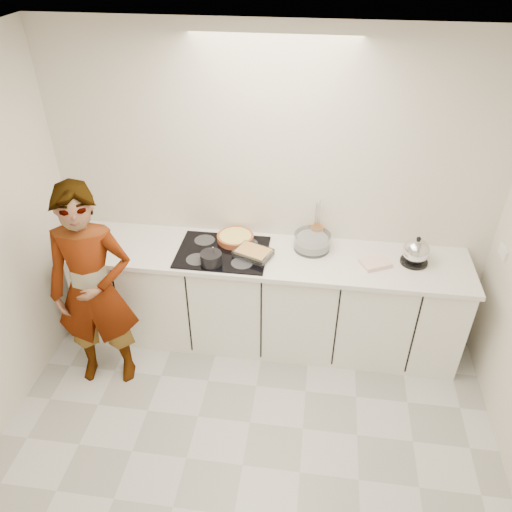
# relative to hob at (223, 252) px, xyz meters

# --- Properties ---
(floor) EXTENTS (3.60, 3.20, 0.00)m
(floor) POSITION_rel_hob_xyz_m (0.35, -1.26, -0.92)
(floor) COLOR silver
(floor) RESTS_ON ground
(ceiling) EXTENTS (3.60, 3.20, 0.00)m
(ceiling) POSITION_rel_hob_xyz_m (0.35, -1.26, 1.68)
(ceiling) COLOR white
(ceiling) RESTS_ON wall_back
(wall_back) EXTENTS (3.60, 0.00, 2.60)m
(wall_back) POSITION_rel_hob_xyz_m (0.35, 0.34, 0.38)
(wall_back) COLOR silver
(wall_back) RESTS_ON ground
(base_cabinets) EXTENTS (3.20, 0.58, 0.87)m
(base_cabinets) POSITION_rel_hob_xyz_m (0.35, 0.02, -0.48)
(base_cabinets) COLOR white
(base_cabinets) RESTS_ON floor
(countertop) EXTENTS (3.24, 0.64, 0.04)m
(countertop) POSITION_rel_hob_xyz_m (0.35, 0.02, -0.03)
(countertop) COLOR white
(countertop) RESTS_ON base_cabinets
(hob) EXTENTS (0.72, 0.54, 0.01)m
(hob) POSITION_rel_hob_xyz_m (0.00, 0.00, 0.00)
(hob) COLOR black
(hob) RESTS_ON countertop
(tart_dish) EXTENTS (0.33, 0.33, 0.05)m
(tart_dish) POSITION_rel_hob_xyz_m (0.07, 0.17, 0.03)
(tart_dish) COLOR #A24C27
(tart_dish) RESTS_ON hob
(saucepan) EXTENTS (0.20, 0.20, 0.16)m
(saucepan) POSITION_rel_hob_xyz_m (-0.05, -0.18, 0.05)
(saucepan) COLOR black
(saucepan) RESTS_ON hob
(baking_dish) EXTENTS (0.33, 0.29, 0.05)m
(baking_dish) POSITION_rel_hob_xyz_m (0.25, -0.03, 0.04)
(baking_dish) COLOR silver
(baking_dish) RESTS_ON hob
(mixing_bowl) EXTENTS (0.36, 0.36, 0.14)m
(mixing_bowl) POSITION_rel_hob_xyz_m (0.71, 0.16, 0.06)
(mixing_bowl) COLOR silver
(mixing_bowl) RESTS_ON countertop
(tea_towel) EXTENTS (0.26, 0.24, 0.04)m
(tea_towel) POSITION_rel_hob_xyz_m (1.21, -0.00, 0.01)
(tea_towel) COLOR white
(tea_towel) RESTS_ON countertop
(kettle) EXTENTS (0.26, 0.26, 0.24)m
(kettle) POSITION_rel_hob_xyz_m (1.51, 0.07, 0.09)
(kettle) COLOR black
(kettle) RESTS_ON countertop
(utensil_crock) EXTENTS (0.13, 0.13, 0.13)m
(utensil_crock) POSITION_rel_hob_xyz_m (0.74, 0.29, 0.06)
(utensil_crock) COLOR orange
(utensil_crock) RESTS_ON countertop
(cook) EXTENTS (0.69, 0.51, 1.73)m
(cook) POSITION_rel_hob_xyz_m (-0.87, -0.56, -0.05)
(cook) COLOR white
(cook) RESTS_ON floor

